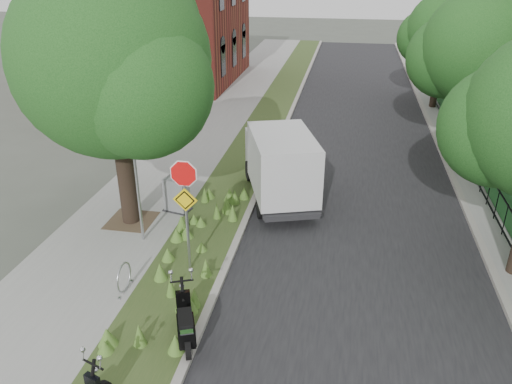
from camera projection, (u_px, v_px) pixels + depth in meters
ground at (237, 291)px, 12.54m from camera, size 120.00×120.00×0.00m
sidewalk_near at (192, 144)px, 22.08m from camera, size 3.50×60.00×0.12m
verge at (253, 148)px, 21.63m from camera, size 2.00×60.00×0.12m
kerb_near at (275, 149)px, 21.47m from camera, size 0.20×60.00×0.13m
road at (358, 156)px, 20.92m from camera, size 7.00×60.00×0.01m
kerb_far at (445, 160)px, 20.32m from camera, size 0.20×60.00×0.13m
footpath_far at (489, 163)px, 20.04m from camera, size 3.20×60.00×0.12m
street_tree_main at (111, 70)px, 13.67m from camera, size 6.21×5.54×7.66m
bare_post at (136, 177)px, 13.74m from camera, size 0.08×0.08×4.00m
bike_hoop at (124, 277)px, 12.23m from camera, size 0.06×0.78×0.77m
sign_assembly at (185, 194)px, 12.28m from camera, size 0.94×0.08×3.22m
fence_far at (466, 148)px, 19.95m from camera, size 0.04×24.00×1.00m
hedge_far at (484, 149)px, 19.83m from camera, size 1.00×24.00×1.10m
brick_building at (165, 14)px, 31.80m from camera, size 9.40×10.40×8.30m
far_tree_b at (476, 53)px, 18.44m from camera, size 4.83×4.31×6.56m
far_tree_c at (442, 34)px, 25.71m from camera, size 4.37×3.89×5.93m
scooter_near at (186, 328)px, 10.54m from camera, size 0.81×1.67×0.84m
box_truck at (280, 162)px, 16.69m from camera, size 3.14×4.96×2.10m
utility_cabinet at (177, 195)px, 16.04m from camera, size 0.94×0.73×1.11m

